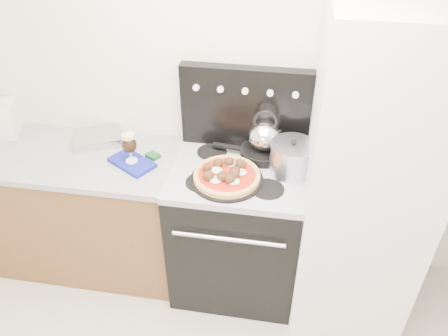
% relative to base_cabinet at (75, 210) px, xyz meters
% --- Properties ---
extents(room_shell, '(3.52, 3.01, 2.52)m').
position_rel_base_cabinet_xyz_m(room_shell, '(1.02, -0.91, 0.82)').
color(room_shell, '#B4B1A4').
rests_on(room_shell, ground).
extents(base_cabinet, '(1.45, 0.60, 0.86)m').
position_rel_base_cabinet_xyz_m(base_cabinet, '(0.00, 0.00, 0.00)').
color(base_cabinet, brown).
rests_on(base_cabinet, ground).
extents(countertop, '(1.48, 0.63, 0.04)m').
position_rel_base_cabinet_xyz_m(countertop, '(0.00, 0.00, 0.45)').
color(countertop, '#9A9A9B').
rests_on(countertop, base_cabinet).
extents(stove_body, '(0.76, 0.65, 0.88)m').
position_rel_base_cabinet_xyz_m(stove_body, '(1.10, -0.02, 0.01)').
color(stove_body, black).
rests_on(stove_body, ground).
extents(cooktop, '(0.76, 0.65, 0.04)m').
position_rel_base_cabinet_xyz_m(cooktop, '(1.10, -0.02, 0.47)').
color(cooktop, '#ADADB2').
rests_on(cooktop, stove_body).
extents(backguard, '(0.76, 0.08, 0.50)m').
position_rel_base_cabinet_xyz_m(backguard, '(1.10, 0.25, 0.74)').
color(backguard, black).
rests_on(backguard, cooktop).
extents(fridge, '(0.64, 0.68, 1.90)m').
position_rel_base_cabinet_xyz_m(fridge, '(1.80, -0.05, 0.52)').
color(fridge, silver).
rests_on(fridge, ground).
extents(foil_sheet, '(0.34, 0.30, 0.06)m').
position_rel_base_cabinet_xyz_m(foil_sheet, '(0.19, 0.15, 0.50)').
color(foil_sheet, silver).
rests_on(foil_sheet, countertop).
extents(oven_mitt, '(0.31, 0.27, 0.02)m').
position_rel_base_cabinet_xyz_m(oven_mitt, '(0.48, -0.05, 0.48)').
color(oven_mitt, navy).
rests_on(oven_mitt, countertop).
extents(beer_glass, '(0.11, 0.11, 0.19)m').
position_rel_base_cabinet_xyz_m(beer_glass, '(0.48, -0.05, 0.59)').
color(beer_glass, black).
rests_on(beer_glass, oven_mitt).
extents(pizza_pan, '(0.51, 0.51, 0.01)m').
position_rel_base_cabinet_xyz_m(pizza_pan, '(1.06, -0.13, 0.50)').
color(pizza_pan, black).
rests_on(pizza_pan, cooktop).
extents(pizza, '(0.43, 0.43, 0.05)m').
position_rel_base_cabinet_xyz_m(pizza, '(1.06, -0.13, 0.53)').
color(pizza, tan).
rests_on(pizza, pizza_pan).
extents(skillet, '(0.31, 0.31, 0.05)m').
position_rel_base_cabinet_xyz_m(skillet, '(1.23, 0.14, 0.51)').
color(skillet, black).
rests_on(skillet, cooktop).
extents(tea_kettle, '(0.24, 0.24, 0.21)m').
position_rel_base_cabinet_xyz_m(tea_kettle, '(1.23, 0.14, 0.64)').
color(tea_kettle, white).
rests_on(tea_kettle, skillet).
extents(stock_pot, '(0.28, 0.28, 0.17)m').
position_rel_base_cabinet_xyz_m(stock_pot, '(1.40, 0.01, 0.58)').
color(stock_pot, silver).
rests_on(stock_pot, cooktop).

